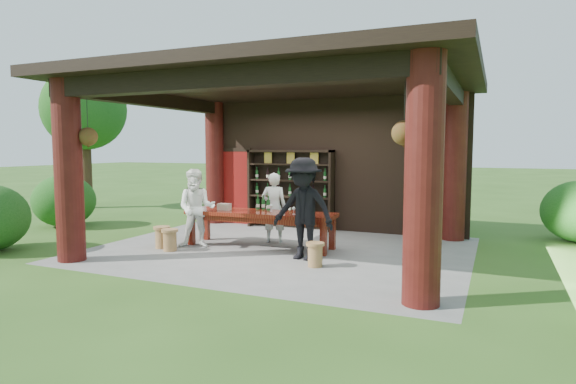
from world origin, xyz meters
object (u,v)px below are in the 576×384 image
at_px(guest_woman, 197,208).
at_px(guest_man, 303,209).
at_px(stool_far_left, 162,237).
at_px(host, 274,208).
at_px(napkin_basket, 224,207).
at_px(wine_shelf, 290,189).
at_px(stool_near_left, 170,239).
at_px(tasting_table, 260,217).
at_px(stool_near_right, 315,254).

relative_size(guest_woman, guest_man, 0.86).
height_order(stool_far_left, host, host).
bearing_deg(napkin_basket, host, 39.31).
bearing_deg(host, napkin_basket, 24.27).
height_order(wine_shelf, stool_near_left, wine_shelf).
bearing_deg(guest_man, guest_woman, -175.98).
distance_m(host, guest_man, 1.74).
height_order(tasting_table, stool_far_left, tasting_table).
bearing_deg(guest_woman, napkin_basket, 24.67).
xyz_separation_m(wine_shelf, stool_near_left, (-1.15, -3.46, -0.78)).
xyz_separation_m(stool_far_left, host, (1.87, 1.50, 0.53)).
xyz_separation_m(host, guest_man, (1.20, -1.25, 0.18)).
height_order(stool_near_left, host, host).
bearing_deg(wine_shelf, tasting_table, -81.64).
bearing_deg(stool_far_left, napkin_basket, 38.53).
bearing_deg(wine_shelf, stool_far_left, -114.08).
distance_m(host, guest_woman, 1.69).
relative_size(stool_near_left, stool_far_left, 0.98).
bearing_deg(stool_far_left, host, 38.89).
relative_size(wine_shelf, guest_man, 1.21).
bearing_deg(host, tasting_table, 71.01).
bearing_deg(stool_far_left, tasting_table, 26.64).
relative_size(wine_shelf, guest_woman, 1.40).
distance_m(guest_woman, napkin_basket, 0.60).
distance_m(guest_man, napkin_basket, 2.12).
bearing_deg(stool_near_left, tasting_table, 35.72).
bearing_deg(guest_man, host, 140.46).
bearing_deg(napkin_basket, stool_near_right, -22.53).
relative_size(stool_near_right, guest_woman, 0.26).
relative_size(stool_near_right, stool_far_left, 0.94).
height_order(tasting_table, stool_near_left, tasting_table).
xyz_separation_m(tasting_table, napkin_basket, (-0.80, -0.10, 0.19)).
xyz_separation_m(tasting_table, host, (0.04, 0.59, 0.14)).
bearing_deg(host, stool_far_left, 23.85).
distance_m(tasting_table, guest_man, 1.44).
relative_size(tasting_table, guest_man, 1.70).
bearing_deg(guest_man, wine_shelf, 124.28).
distance_m(guest_woman, guest_man, 2.45).
distance_m(stool_far_left, host, 2.45).
relative_size(tasting_table, stool_near_right, 7.55).
height_order(tasting_table, stool_near_right, tasting_table).
bearing_deg(tasting_table, stool_far_left, -153.36).
relative_size(tasting_table, stool_near_left, 7.28).
xyz_separation_m(guest_woman, napkin_basket, (0.40, 0.45, -0.00)).
distance_m(wine_shelf, stool_near_left, 3.73).
bearing_deg(wine_shelf, guest_man, -62.45).
bearing_deg(guest_woman, wine_shelf, 50.21).
height_order(stool_near_right, host, host).
bearing_deg(guest_woman, stool_near_left, -142.78).
height_order(host, napkin_basket, host).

